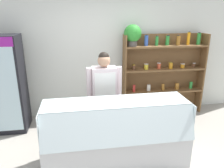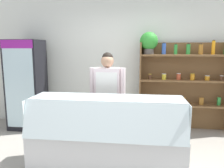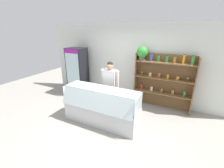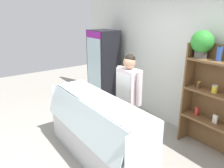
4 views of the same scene
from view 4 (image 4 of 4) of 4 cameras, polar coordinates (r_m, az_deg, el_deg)
The scene contains 5 objects.
ground_plane at distance 3.59m, azimuth -3.46°, elevation -20.47°, with size 12.00×12.00×0.00m, color gray.
back_wall at distance 4.30m, azimuth 19.32°, elevation 5.30°, with size 6.80×0.10×2.70m, color silver.
drinks_fridge at distance 5.50m, azimuth -2.24°, elevation 4.36°, with size 0.68×0.57×1.83m.
deli_display_case at distance 3.59m, azimuth -3.85°, elevation -14.26°, with size 2.09×0.71×1.01m.
shop_clerk at distance 3.73m, azimuth 4.31°, elevation -2.20°, with size 0.59×0.25×1.60m.
Camera 4 is at (2.38, -1.47, 2.25)m, focal length 35.00 mm.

